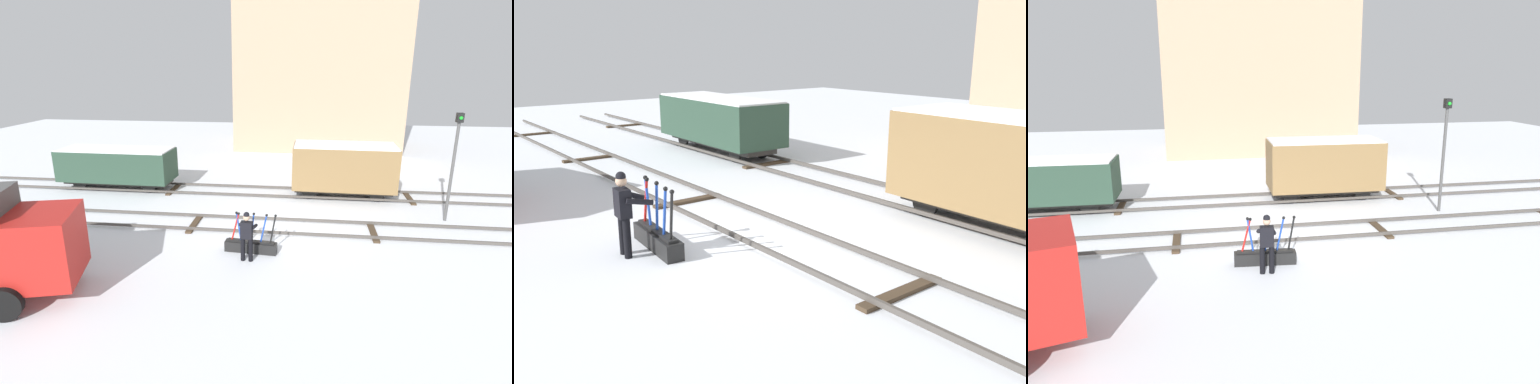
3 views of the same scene
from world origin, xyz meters
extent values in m
plane|color=silver|center=(0.00, 0.00, 0.00)|extent=(60.00, 60.00, 0.00)
cube|color=#4C4742|center=(0.00, -0.72, 0.13)|extent=(44.00, 0.07, 0.10)
cube|color=#4C4742|center=(0.00, 0.72, 0.13)|extent=(44.00, 0.07, 0.10)
cube|color=#423323|center=(-17.60, 0.00, 0.04)|extent=(0.24, 1.94, 0.08)
cube|color=#423323|center=(-10.56, 0.00, 0.04)|extent=(0.24, 1.94, 0.08)
cube|color=#423323|center=(-3.52, 0.00, 0.04)|extent=(0.24, 1.94, 0.08)
cube|color=#423323|center=(3.52, 0.00, 0.04)|extent=(0.24, 1.94, 0.08)
cube|color=#4C4742|center=(0.00, 3.74, 0.13)|extent=(44.00, 0.07, 0.10)
cube|color=#4C4742|center=(0.00, 5.18, 0.13)|extent=(44.00, 0.07, 0.10)
cube|color=#423323|center=(-17.60, 4.46, 0.04)|extent=(0.24, 1.94, 0.08)
cube|color=#423323|center=(-5.87, 4.46, 0.04)|extent=(0.24, 1.94, 0.08)
cube|color=black|center=(-0.92, -2.20, 0.18)|extent=(1.82, 0.50, 0.36)
cube|color=black|center=(-0.92, -2.20, 0.39)|extent=(1.63, 0.33, 0.06)
cylinder|color=red|center=(-1.46, -2.16, 0.87)|extent=(0.32, 0.08, 1.03)
sphere|color=black|center=(-1.33, -2.17, 1.38)|extent=(0.09, 0.09, 0.09)
cylinder|color=#1E47B7|center=(-1.33, -2.17, 0.88)|extent=(0.22, 0.07, 1.05)
sphere|color=black|center=(-1.41, -2.16, 1.40)|extent=(0.09, 0.09, 0.09)
cylinder|color=#1E47B7|center=(-0.87, -2.20, 0.88)|extent=(0.17, 0.07, 1.05)
sphere|color=black|center=(-0.81, -2.21, 1.40)|extent=(0.09, 0.09, 0.09)
cylinder|color=#1E47B7|center=(-0.48, -2.24, 0.87)|extent=(0.27, 0.08, 1.04)
sphere|color=black|center=(-0.38, -2.24, 1.39)|extent=(0.09, 0.09, 0.09)
cylinder|color=black|center=(-0.16, -2.26, 0.88)|extent=(0.23, 0.07, 1.04)
sphere|color=black|center=(-0.08, -2.27, 1.40)|extent=(0.09, 0.09, 0.09)
cylinder|color=black|center=(-1.09, -2.86, 0.40)|extent=(0.15, 0.15, 0.80)
cylinder|color=black|center=(-0.83, -2.88, 0.40)|extent=(0.15, 0.15, 0.80)
cube|color=black|center=(-0.96, -2.87, 1.09)|extent=(0.40, 0.27, 0.57)
sphere|color=tan|center=(-0.96, -2.87, 1.52)|extent=(0.22, 0.22, 0.22)
sphere|color=black|center=(-0.96, -2.87, 1.61)|extent=(0.20, 0.20, 0.20)
cylinder|color=black|center=(-1.15, -2.61, 1.16)|extent=(0.15, 0.55, 0.30)
cylinder|color=black|center=(-0.73, -2.63, 1.12)|extent=(0.15, 0.55, 0.22)
cube|color=#2D2B28|center=(2.67, 4.46, 0.40)|extent=(4.61, 1.43, 0.20)
cube|color=olive|center=(2.67, 4.46, 1.51)|extent=(4.87, 2.31, 2.02)
cube|color=white|center=(2.67, 4.46, 2.55)|extent=(4.77, 2.22, 0.06)
cylinder|color=black|center=(1.09, 3.90, 0.35)|extent=(0.70, 0.12, 0.70)
cylinder|color=black|center=(1.12, 5.11, 0.35)|extent=(0.70, 0.12, 0.70)
cube|color=#2D2B28|center=(-8.79, 4.46, 0.40)|extent=(5.50, 1.35, 0.20)
cube|color=#284233|center=(-8.79, 4.46, 1.27)|extent=(5.80, 2.20, 1.54)
cube|color=white|center=(-8.79, 4.46, 2.07)|extent=(5.69, 2.11, 0.06)
cylinder|color=black|center=(-10.68, 3.92, 0.35)|extent=(0.70, 0.11, 0.70)
cylinder|color=black|center=(-10.66, 5.07, 0.35)|extent=(0.70, 0.11, 0.70)
cylinder|color=black|center=(-6.93, 3.86, 0.35)|extent=(0.70, 0.11, 0.70)
cylinder|color=black|center=(-6.91, 5.01, 0.35)|extent=(0.70, 0.11, 0.70)
camera|label=1|loc=(0.84, -14.80, 6.18)|focal=28.38mm
camera|label=2|loc=(8.78, -6.91, 4.05)|focal=38.61mm
camera|label=3|loc=(-2.79, -15.05, 5.59)|focal=33.51mm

